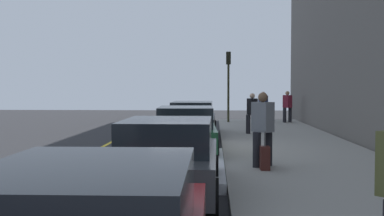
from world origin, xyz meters
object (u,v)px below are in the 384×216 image
parked_car_black (193,120)px  pedestrian_grey_coat (263,127)px  rolling_suitcase (265,158)px  parked_car_charcoal (168,159)px  pedestrian_navy_coat (263,106)px  parked_car_green (186,131)px  traffic_light_pole (228,74)px  pedestrian_black_coat (252,112)px  pedestrian_burgundy_coat (287,106)px

parked_car_black → pedestrian_grey_coat: bearing=-165.1°
parked_car_black → rolling_suitcase: size_ratio=5.21×
pedestrian_grey_coat → parked_car_charcoal: bearing=144.3°
pedestrian_grey_coat → pedestrian_navy_coat: (14.85, -1.51, -0.07)m
parked_car_green → traffic_light_pole: traffic_light_pole is taller
pedestrian_black_coat → pedestrian_grey_coat: pedestrian_grey_coat is taller
parked_car_green → pedestrian_black_coat: 6.22m
pedestrian_black_coat → pedestrian_grey_coat: 8.46m
parked_car_charcoal → pedestrian_grey_coat: 3.54m
pedestrian_black_coat → pedestrian_navy_coat: 6.49m
parked_car_black → traffic_light_pole: 7.70m
pedestrian_grey_coat → parked_car_green: bearing=36.9°
traffic_light_pole → pedestrian_black_coat: bearing=-173.0°
pedestrian_black_coat → pedestrian_burgundy_coat: size_ratio=0.98×
parked_car_green → traffic_light_pole: (12.32, -1.65, 2.07)m
parked_car_green → parked_car_black: 5.09m
pedestrian_burgundy_coat → pedestrian_navy_coat: (-0.06, 1.34, -0.02)m
parked_car_green → pedestrian_navy_coat: 12.63m
parked_car_charcoal → parked_car_black: 10.69m
pedestrian_navy_coat → traffic_light_pole: traffic_light_pole is taller
parked_car_green → parked_car_black: (5.09, 0.02, 0.00)m
parked_car_green → pedestrian_black_coat: size_ratio=2.50×
parked_car_green → pedestrian_burgundy_coat: pedestrian_burgundy_coat is taller
pedestrian_black_coat → rolling_suitcase: 8.95m
parked_car_charcoal → rolling_suitcase: (2.39, -2.07, -0.33)m
parked_car_green → traffic_light_pole: bearing=-7.6°
pedestrian_grey_coat → rolling_suitcase: (-0.47, -0.01, -0.70)m
parked_car_charcoal → rolling_suitcase: parked_car_charcoal is taller
pedestrian_grey_coat → traffic_light_pole: 15.16m
parked_car_green → parked_car_black: bearing=0.2°
parked_car_charcoal → pedestrian_burgundy_coat: size_ratio=2.46×
parked_car_charcoal → pedestrian_grey_coat: bearing=-35.7°
rolling_suitcase → pedestrian_navy_coat: bearing=-5.6°
parked_car_charcoal → pedestrian_burgundy_coat: bearing=-15.5°
pedestrian_grey_coat → traffic_light_pole: traffic_light_pole is taller
parked_car_green → pedestrian_burgundy_coat: 13.13m
pedestrian_burgundy_coat → pedestrian_navy_coat: pedestrian_burgundy_coat is taller
parked_car_charcoal → pedestrian_navy_coat: pedestrian_navy_coat is taller
pedestrian_grey_coat → rolling_suitcase: 0.84m
pedestrian_black_coat → pedestrian_burgundy_coat: (6.46, -2.45, 0.02)m
parked_car_charcoal → pedestrian_burgundy_coat: 18.44m
pedestrian_grey_coat → pedestrian_navy_coat: pedestrian_grey_coat is taller
parked_car_charcoal → pedestrian_grey_coat: size_ratio=2.33×
pedestrian_navy_coat → traffic_light_pole: (0.21, 1.92, 1.77)m
parked_car_charcoal → parked_car_green: size_ratio=1.01×
parked_car_charcoal → traffic_light_pole: size_ratio=1.09×
pedestrian_black_coat → parked_car_green: bearing=156.6°
parked_car_green → pedestrian_black_coat: (5.71, -2.47, 0.30)m
parked_car_green → pedestrian_black_coat: bearing=-23.4°
pedestrian_grey_coat → rolling_suitcase: bearing=-179.0°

